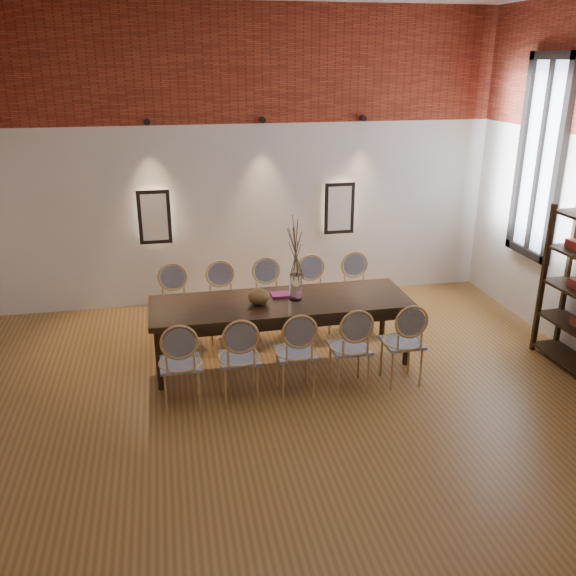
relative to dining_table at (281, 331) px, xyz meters
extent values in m
cube|color=olive|center=(-0.06, -1.43, -0.39)|extent=(7.00, 7.00, 0.02)
cube|color=silver|center=(-0.06, 2.12, 1.62)|extent=(7.00, 0.10, 4.00)
cube|color=silver|center=(-0.06, -4.98, 1.62)|extent=(7.00, 0.10, 4.00)
cube|color=maroon|center=(-0.06, 2.05, 2.88)|extent=(7.00, 0.02, 1.50)
cube|color=#FFEAC6|center=(-1.36, 2.02, 0.93)|extent=(0.36, 0.06, 0.66)
cube|color=#FFEAC6|center=(1.24, 2.02, 0.93)|extent=(0.36, 0.06, 0.66)
cylinder|color=black|center=(-1.36, 1.99, 2.17)|extent=(0.08, 0.10, 0.08)
cylinder|color=black|center=(0.14, 1.99, 2.17)|extent=(0.08, 0.10, 0.08)
cylinder|color=black|center=(1.54, 1.99, 2.17)|extent=(0.08, 0.10, 0.08)
cube|color=silver|center=(3.40, 0.57, 1.77)|extent=(0.02, 0.78, 2.38)
cube|color=black|center=(3.38, 0.57, 1.77)|extent=(0.08, 0.90, 2.50)
cube|color=black|center=(3.38, 0.57, 1.77)|extent=(0.06, 0.06, 2.40)
cube|color=black|center=(0.00, 0.00, 0.00)|extent=(2.94, 0.96, 0.75)
cylinder|color=silver|center=(0.17, 0.00, 0.53)|extent=(0.14, 0.14, 0.30)
ellipsoid|color=brown|center=(-0.26, -0.05, 0.46)|extent=(0.24, 0.24, 0.18)
cube|color=#7F1E5E|center=(0.05, 0.14, 0.39)|extent=(0.26, 0.18, 0.03)
camera|label=1|loc=(-1.20, -6.27, 2.92)|focal=38.00mm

